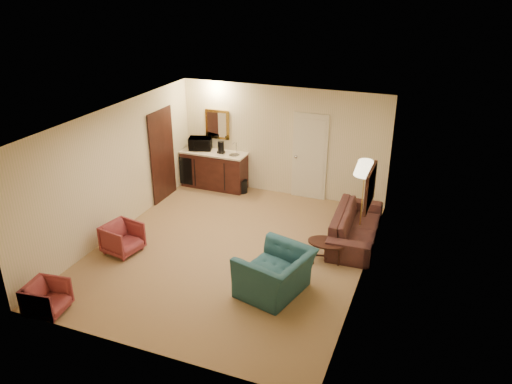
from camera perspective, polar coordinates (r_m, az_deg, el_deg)
ground at (r=9.73m, az=-2.87°, el=-6.68°), size 6.00×6.00×0.00m
room_walls at (r=9.68m, az=-1.75°, el=4.40°), size 5.02×6.01×2.61m
wetbar_cabinet at (r=12.39m, az=-4.79°, el=2.56°), size 1.64×0.58×0.92m
sofa at (r=10.09m, az=11.40°, el=-3.27°), size 0.72×2.17×0.84m
teal_armchair at (r=8.29m, az=2.22°, el=-8.49°), size 1.01×1.31×1.01m
rose_chair_near at (r=9.85m, az=-15.03°, el=-4.99°), size 0.69×0.72×0.65m
rose_chair_far at (r=8.60m, az=-22.81°, el=-10.98°), size 0.61×0.64×0.59m
coffee_table at (r=9.38m, az=8.03°, el=-6.73°), size 0.80×0.63×0.41m
floor_lamp at (r=10.07m, az=12.05°, el=-0.82°), size 0.57×0.57×1.65m
waste_bin at (r=12.14m, az=-1.59°, el=0.66°), size 0.33×0.33×0.32m
microwave at (r=12.39m, az=-6.39°, el=5.68°), size 0.62×0.46×0.37m
coffee_maker at (r=12.10m, az=-4.03°, el=5.11°), size 0.18×0.18×0.29m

